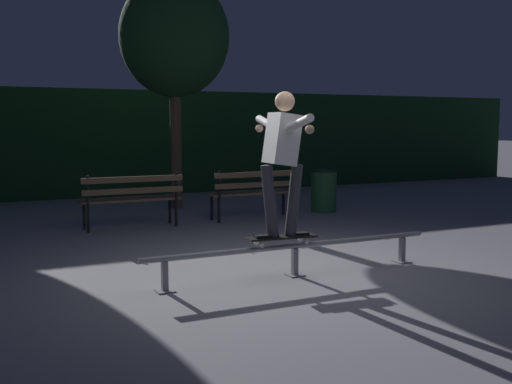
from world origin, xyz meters
name	(u,v)px	position (x,y,z in m)	size (l,w,h in m)	color
ground_plane	(291,274)	(0.00, 0.00, 0.00)	(90.00, 90.00, 0.00)	gray
hedge_backdrop	(109,143)	(0.00, 8.72, 1.22)	(24.00, 1.20, 2.44)	#193D1E
grind_rail	(295,251)	(0.00, -0.09, 0.27)	(3.50, 0.18, 0.36)	gray
skateboard	(282,238)	(-0.17, -0.09, 0.44)	(0.79, 0.27, 0.09)	black
skateboarder	(282,151)	(-0.16, -0.09, 1.37)	(0.63, 1.41, 1.56)	black
park_bench_leftmost	(132,195)	(-0.81, 3.69, 0.54)	(1.60, 0.42, 0.88)	black
park_bench_left_center	(254,189)	(1.35, 3.69, 0.54)	(1.60, 0.42, 0.88)	black
tree_behind_benches	(174,38)	(0.63, 5.75, 3.32)	(2.13, 2.13, 4.51)	brown
trash_can	(324,190)	(2.96, 3.99, 0.41)	(0.52, 0.52, 0.80)	#23562D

